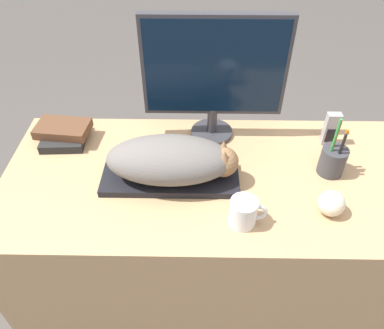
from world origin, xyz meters
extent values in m
cube|color=tan|center=(0.00, 0.32, 0.36)|extent=(1.40, 0.63, 0.71)
cube|color=black|center=(-0.14, 0.29, 0.73)|extent=(0.44, 0.16, 0.02)
ellipsoid|color=#66605B|center=(-0.14, 0.29, 0.81)|extent=(0.39, 0.19, 0.14)
sphere|color=olive|center=(0.03, 0.29, 0.80)|extent=(0.10, 0.10, 0.10)
cone|color=olive|center=(0.03, 0.27, 0.85)|extent=(0.03, 0.03, 0.04)
cone|color=olive|center=(0.03, 0.31, 0.85)|extent=(0.03, 0.03, 0.04)
cylinder|color=#333338|center=(0.00, 0.54, 0.72)|extent=(0.15, 0.15, 0.02)
cylinder|color=#333338|center=(0.00, 0.54, 0.78)|extent=(0.04, 0.04, 0.10)
cube|color=#333338|center=(0.00, 0.54, 0.99)|extent=(0.48, 0.03, 0.35)
cube|color=black|center=(0.00, 0.53, 0.99)|extent=(0.46, 0.01, 0.32)
cylinder|color=silver|center=(0.08, 0.12, 0.76)|extent=(0.08, 0.08, 0.09)
torus|color=silver|center=(0.12, 0.12, 0.76)|extent=(0.06, 0.01, 0.06)
cylinder|color=#38383D|center=(0.39, 0.34, 0.76)|extent=(0.08, 0.08, 0.10)
cylinder|color=orange|center=(0.41, 0.35, 0.82)|extent=(0.01, 0.01, 0.13)
cylinder|color=#B21E1E|center=(0.38, 0.36, 0.83)|extent=(0.01, 0.01, 0.16)
cylinder|color=#338C38|center=(0.37, 0.34, 0.84)|extent=(0.01, 0.01, 0.18)
cylinder|color=black|center=(0.39, 0.32, 0.82)|extent=(0.01, 0.01, 0.13)
sphere|color=beige|center=(0.34, 0.16, 0.75)|extent=(0.08, 0.08, 0.08)
cube|color=#99999E|center=(0.42, 0.50, 0.78)|extent=(0.05, 0.03, 0.13)
cube|color=black|center=(0.42, 0.48, 0.76)|extent=(0.03, 0.00, 0.06)
cube|color=black|center=(-0.54, 0.49, 0.73)|extent=(0.16, 0.16, 0.03)
cube|color=brown|center=(-0.54, 0.50, 0.76)|extent=(0.20, 0.13, 0.03)
camera|label=1|loc=(-0.06, -0.58, 1.57)|focal=35.00mm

